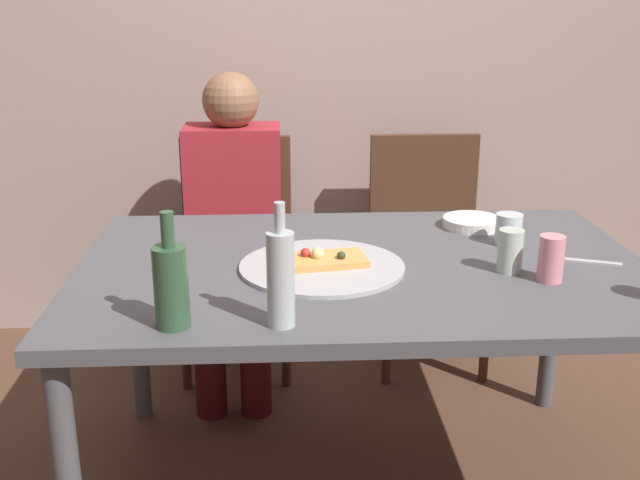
% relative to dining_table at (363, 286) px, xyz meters
% --- Properties ---
extents(back_wall, '(6.00, 0.10, 2.60)m').
position_rel_dining_table_xyz_m(back_wall, '(0.00, 1.28, 0.64)').
color(back_wall, gray).
rests_on(back_wall, ground_plane).
extents(dining_table, '(1.58, 1.02, 0.72)m').
position_rel_dining_table_xyz_m(dining_table, '(0.00, 0.00, 0.00)').
color(dining_table, '#4C4C51').
rests_on(dining_table, ground_plane).
extents(pizza_tray, '(0.45, 0.45, 0.01)m').
position_rel_dining_table_xyz_m(pizza_tray, '(-0.12, -0.04, 0.07)').
color(pizza_tray, '#ADADB2').
rests_on(pizza_tray, dining_table).
extents(pizza_slice_last, '(0.24, 0.17, 0.05)m').
position_rel_dining_table_xyz_m(pizza_slice_last, '(-0.11, -0.03, 0.09)').
color(pizza_slice_last, tan).
rests_on(pizza_slice_last, pizza_tray).
extents(wine_bottle, '(0.08, 0.08, 0.27)m').
position_rel_dining_table_xyz_m(wine_bottle, '(-0.47, -0.40, 0.17)').
color(wine_bottle, '#2D5133').
rests_on(wine_bottle, dining_table).
extents(beer_bottle, '(0.06, 0.06, 0.29)m').
position_rel_dining_table_xyz_m(beer_bottle, '(-0.23, -0.41, 0.18)').
color(beer_bottle, '#B2BCC1').
rests_on(beer_bottle, dining_table).
extents(tumbler_far, '(0.07, 0.07, 0.12)m').
position_rel_dining_table_xyz_m(tumbler_far, '(0.38, -0.09, 0.13)').
color(tumbler_far, '#B7C6BC').
rests_on(tumbler_far, dining_table).
extents(wine_glass, '(0.08, 0.08, 0.09)m').
position_rel_dining_table_xyz_m(wine_glass, '(0.45, 0.14, 0.11)').
color(wine_glass, silver).
rests_on(wine_glass, dining_table).
extents(soda_can, '(0.07, 0.07, 0.12)m').
position_rel_dining_table_xyz_m(soda_can, '(0.47, -0.16, 0.13)').
color(soda_can, pink).
rests_on(soda_can, dining_table).
extents(plate_stack, '(0.19, 0.19, 0.03)m').
position_rel_dining_table_xyz_m(plate_stack, '(0.38, 0.32, 0.08)').
color(plate_stack, white).
rests_on(plate_stack, dining_table).
extents(table_knife, '(0.21, 0.10, 0.01)m').
position_rel_dining_table_xyz_m(table_knife, '(0.60, -0.02, 0.07)').
color(table_knife, '#B7B7BC').
rests_on(table_knife, dining_table).
extents(chair_left, '(0.44, 0.44, 0.90)m').
position_rel_dining_table_xyz_m(chair_left, '(-0.40, 0.91, -0.14)').
color(chair_left, '#472D1E').
rests_on(chair_left, ground_plane).
extents(chair_right, '(0.44, 0.44, 0.90)m').
position_rel_dining_table_xyz_m(chair_right, '(0.36, 0.91, -0.14)').
color(chair_right, '#472D1E').
rests_on(chair_right, ground_plane).
extents(guest_in_sweater, '(0.36, 0.56, 1.17)m').
position_rel_dining_table_xyz_m(guest_in_sweater, '(-0.40, 0.76, -0.02)').
color(guest_in_sweater, maroon).
rests_on(guest_in_sweater, ground_plane).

